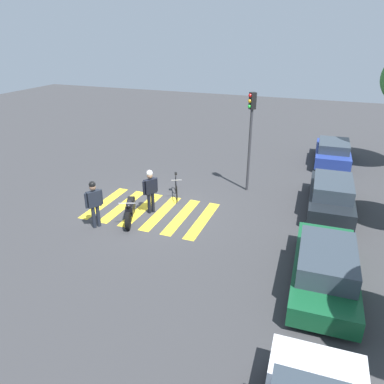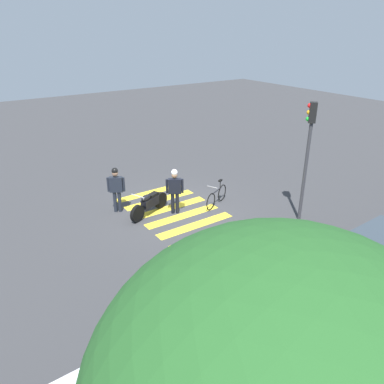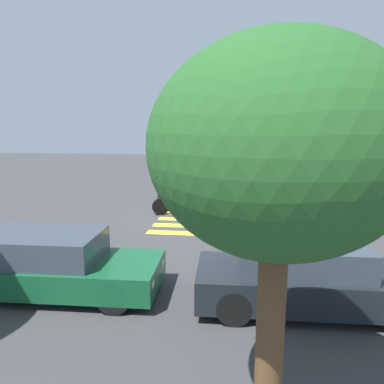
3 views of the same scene
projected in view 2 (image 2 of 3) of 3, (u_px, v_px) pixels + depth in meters
ground_plane at (176, 212)px, 14.94m from camera, size 60.00×60.00×0.00m
police_motorcycle at (149, 204)px, 14.55m from camera, size 2.00×1.00×1.06m
leaning_bicycle at (217, 196)px, 15.36m from camera, size 1.58×0.78×1.02m
officer_on_foot at (175, 188)px, 14.41m from camera, size 0.60×0.43×1.84m
officer_by_motorcycle at (116, 186)px, 14.52m from camera, size 0.60×0.44×1.87m
crosswalk_stripes at (176, 212)px, 14.94m from camera, size 3.20×4.95×0.01m
car_black_suv at (382, 255)px, 10.93m from camera, size 4.50×1.86×1.36m
car_green_compact at (244, 333)px, 8.20m from camera, size 4.63×1.91×1.32m
traffic_light_pole at (308, 145)px, 13.15m from camera, size 0.34×0.34×4.47m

